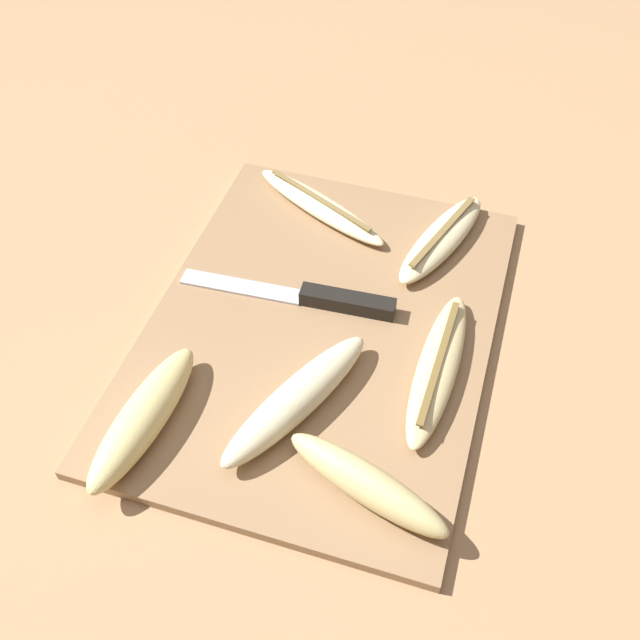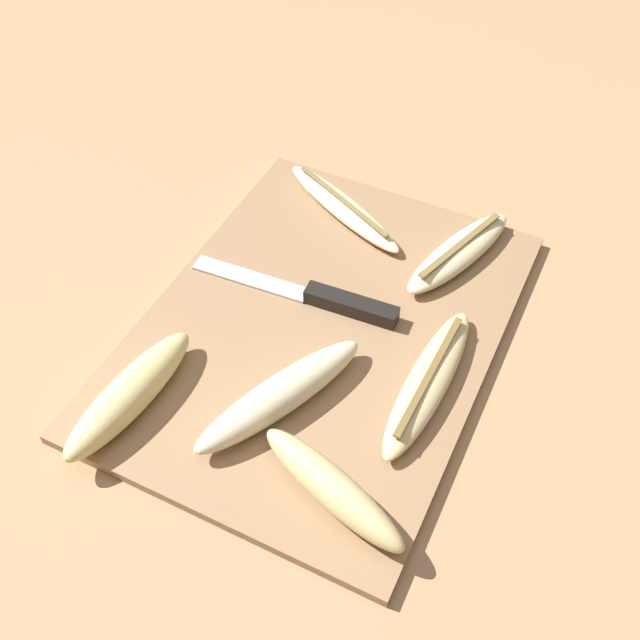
{
  "view_description": "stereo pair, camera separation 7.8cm",
  "coord_description": "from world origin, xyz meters",
  "px_view_note": "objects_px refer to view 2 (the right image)",
  "views": [
    {
      "loc": [
        -0.49,
        -0.15,
        0.61
      ],
      "look_at": [
        0.0,
        0.0,
        0.02
      ],
      "focal_mm": 42.0,
      "sensor_mm": 36.0,
      "label": 1
    },
    {
      "loc": [
        -0.46,
        -0.23,
        0.61
      ],
      "look_at": [
        0.0,
        0.0,
        0.02
      ],
      "focal_mm": 42.0,
      "sensor_mm": 36.0,
      "label": 2
    }
  ],
  "objects_px": {
    "knife": "(331,300)",
    "banana_golden_short": "(130,394)",
    "banana_mellow_near": "(428,381)",
    "banana_bright_far": "(280,395)",
    "banana_pale_long": "(343,207)",
    "banana_cream_curved": "(459,252)",
    "banana_spotted_left": "(332,488)"
  },
  "relations": [
    {
      "from": "banana_bright_far",
      "to": "banana_golden_short",
      "type": "height_order",
      "value": "banana_golden_short"
    },
    {
      "from": "knife",
      "to": "banana_mellow_near",
      "type": "xyz_separation_m",
      "value": [
        -0.06,
        -0.13,
        0.0
      ]
    },
    {
      "from": "banana_golden_short",
      "to": "banana_cream_curved",
      "type": "height_order",
      "value": "banana_golden_short"
    },
    {
      "from": "banana_mellow_near",
      "to": "banana_cream_curved",
      "type": "bearing_deg",
      "value": 10.05
    },
    {
      "from": "banana_golden_short",
      "to": "banana_bright_far",
      "type": "bearing_deg",
      "value": -64.0
    },
    {
      "from": "knife",
      "to": "banana_mellow_near",
      "type": "bearing_deg",
      "value": -116.79
    },
    {
      "from": "banana_golden_short",
      "to": "banana_cream_curved",
      "type": "relative_size",
      "value": 0.98
    },
    {
      "from": "banana_golden_short",
      "to": "banana_spotted_left",
      "type": "bearing_deg",
      "value": -91.44
    },
    {
      "from": "banana_spotted_left",
      "to": "banana_golden_short",
      "type": "xyz_separation_m",
      "value": [
        0.01,
        0.22,
        -0.0
      ]
    },
    {
      "from": "banana_golden_short",
      "to": "banana_pale_long",
      "type": "bearing_deg",
      "value": -10.6
    },
    {
      "from": "banana_spotted_left",
      "to": "banana_cream_curved",
      "type": "distance_m",
      "value": 0.34
    },
    {
      "from": "banana_mellow_near",
      "to": "banana_cream_curved",
      "type": "xyz_separation_m",
      "value": [
        0.19,
        0.03,
        0.0
      ]
    },
    {
      "from": "banana_spotted_left",
      "to": "banana_cream_curved",
      "type": "bearing_deg",
      "value": -0.01
    },
    {
      "from": "knife",
      "to": "banana_golden_short",
      "type": "bearing_deg",
      "value": 147.04
    },
    {
      "from": "banana_golden_short",
      "to": "knife",
      "type": "bearing_deg",
      "value": -29.77
    },
    {
      "from": "banana_bright_far",
      "to": "banana_golden_short",
      "type": "relative_size",
      "value": 1.11
    },
    {
      "from": "banana_mellow_near",
      "to": "banana_pale_long",
      "type": "height_order",
      "value": "banana_mellow_near"
    },
    {
      "from": "knife",
      "to": "banana_golden_short",
      "type": "distance_m",
      "value": 0.23
    },
    {
      "from": "banana_mellow_near",
      "to": "banana_golden_short",
      "type": "bearing_deg",
      "value": 120.04
    },
    {
      "from": "banana_bright_far",
      "to": "banana_cream_curved",
      "type": "relative_size",
      "value": 1.09
    },
    {
      "from": "knife",
      "to": "banana_cream_curved",
      "type": "xyz_separation_m",
      "value": [
        0.13,
        -0.1,
        0.0
      ]
    },
    {
      "from": "knife",
      "to": "banana_spotted_left",
      "type": "distance_m",
      "value": 0.23
    },
    {
      "from": "banana_spotted_left",
      "to": "banana_pale_long",
      "type": "distance_m",
      "value": 0.38
    },
    {
      "from": "banana_spotted_left",
      "to": "banana_pale_long",
      "type": "height_order",
      "value": "banana_spotted_left"
    },
    {
      "from": "banana_mellow_near",
      "to": "knife",
      "type": "bearing_deg",
      "value": 66.4
    },
    {
      "from": "knife",
      "to": "banana_mellow_near",
      "type": "height_order",
      "value": "banana_mellow_near"
    },
    {
      "from": "knife",
      "to": "banana_mellow_near",
      "type": "distance_m",
      "value": 0.15
    },
    {
      "from": "banana_spotted_left",
      "to": "banana_golden_short",
      "type": "relative_size",
      "value": 0.94
    },
    {
      "from": "banana_spotted_left",
      "to": "banana_pale_long",
      "type": "bearing_deg",
      "value": 23.46
    },
    {
      "from": "banana_bright_far",
      "to": "banana_pale_long",
      "type": "xyz_separation_m",
      "value": [
        0.28,
        0.06,
        -0.01
      ]
    },
    {
      "from": "banana_bright_far",
      "to": "banana_spotted_left",
      "type": "bearing_deg",
      "value": -128.1
    },
    {
      "from": "banana_bright_far",
      "to": "banana_mellow_near",
      "type": "distance_m",
      "value": 0.15
    }
  ]
}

